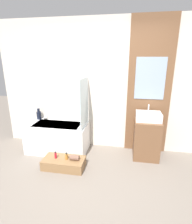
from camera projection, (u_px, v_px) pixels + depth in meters
ground_plane at (81, 197)px, 2.43m from camera, size 12.00×12.00×0.00m
wall_tiled_back at (99, 87)px, 3.53m from camera, size 4.20×0.06×2.60m
wall_wood_accent at (149, 88)px, 3.32m from camera, size 0.81×0.04×2.60m
bathtub at (58, 137)px, 3.61m from camera, size 1.21×0.65×0.58m
glass_shower_screen at (84, 103)px, 3.29m from camera, size 0.01×0.60×0.93m
wooden_step_bench at (64, 163)px, 3.07m from camera, size 0.73×0.36×0.17m
vanity_cabinet at (146, 139)px, 3.35m from camera, size 0.47×0.49×0.75m
sink at (148, 116)px, 3.21m from camera, size 0.45×0.32×0.28m
vase_tall_dark at (39, 115)px, 3.80m from camera, size 0.10×0.10×0.24m
vase_round_light at (46, 117)px, 3.79m from camera, size 0.09×0.09×0.09m
bottle_soap_primary at (56, 155)px, 3.05m from camera, size 0.04×0.04×0.12m
bottle_soap_secondary at (66, 156)px, 3.02m from camera, size 0.05×0.05×0.12m
towel_roll at (75, 158)px, 3.00m from camera, size 0.16×0.09×0.09m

